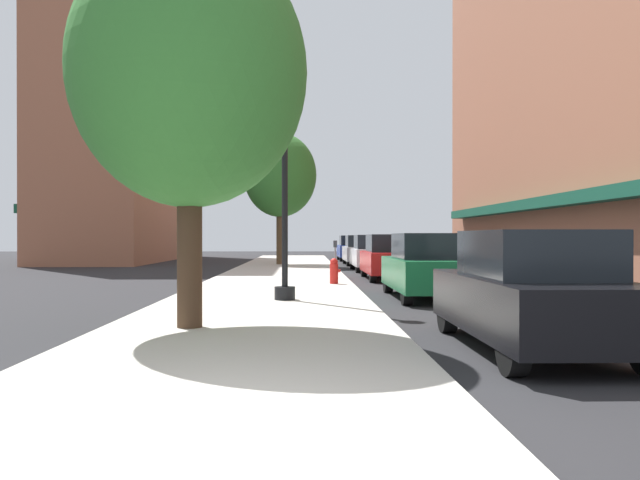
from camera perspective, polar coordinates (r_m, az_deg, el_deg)
The scene contains 15 objects.
ground_plane at distance 22.79m, azimuth 6.47°, elevation -3.66°, with size 90.00×90.00×0.00m, color #232326.
sidewalk_slab at distance 23.59m, azimuth -3.56°, elevation -3.38°, with size 4.80×50.00×0.12m, color #B7B2A8.
building_right_brick at distance 31.34m, azimuth 26.63°, elevation 16.82°, with size 6.80×40.00×21.05m.
building_far_background at distance 43.87m, azimuth -17.41°, elevation 10.33°, with size 6.80×18.00×18.50m.
lamppost at distance 14.46m, azimuth -3.24°, elevation 6.77°, with size 0.48×0.48×5.90m.
fire_hydrant at distance 19.26m, azimuth 1.30°, elevation -2.84°, with size 0.33×0.26×0.79m.
parking_meter_near at distance 23.81m, azimuth 1.40°, elevation -1.20°, with size 0.14×0.09×1.31m.
tree_near at distance 33.34m, azimuth -3.68°, elevation 5.91°, with size 3.87×3.87×6.97m.
tree_mid at distance 10.52m, azimuth -11.87°, elevation 14.71°, with size 3.78×3.78×6.26m.
car_black at distance 9.07m, azimuth 18.77°, elevation -4.55°, with size 1.80×4.30×1.66m.
car_green at distance 16.06m, azimuth 9.80°, elevation -2.43°, with size 1.80×4.30×1.66m.
car_red at distance 23.03m, azimuth 6.37°, elevation -1.61°, with size 1.80×4.30×1.66m.
car_white at distance 28.75m, azimuth 4.81°, elevation -1.23°, with size 1.80×4.30×1.66m.
car_silver at distance 34.79m, azimuth 3.73°, elevation -0.96°, with size 1.80×4.30×1.66m.
car_blue at distance 41.13m, azimuth 2.93°, elevation -0.77°, with size 1.80×4.30×1.66m.
Camera 1 is at (0.88, -4.52, 1.57)m, focal length 34.93 mm.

